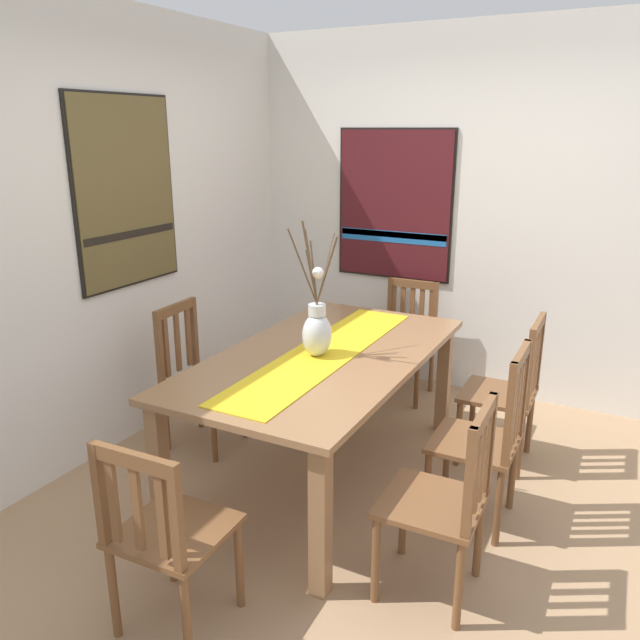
{
  "coord_description": "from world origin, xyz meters",
  "views": [
    {
      "loc": [
        -2.82,
        -1.08,
        1.98
      ],
      "look_at": [
        0.07,
        0.43,
        0.98
      ],
      "focal_mm": 35.19,
      "sensor_mm": 36.0,
      "label": 1
    }
  ],
  "objects": [
    {
      "name": "centerpiece_vase",
      "position": [
        0.07,
        0.45,
        0.92
      ],
      "size": [
        0.36,
        0.26,
        0.76
      ],
      "color": "silver",
      "rests_on": "dining_table"
    },
    {
      "name": "table_runner",
      "position": [
        0.12,
        0.43,
        0.77
      ],
      "size": [
        1.79,
        0.36,
        0.01
      ],
      "primitive_type": "cube",
      "color": "gold",
      "rests_on": "dining_table"
    },
    {
      "name": "wall_back",
      "position": [
        0.0,
        1.86,
        1.35
      ],
      "size": [
        6.4,
        0.12,
        2.7
      ],
      "primitive_type": "cube",
      "color": "silver",
      "rests_on": "ground_plane"
    },
    {
      "name": "painting_on_back_wall",
      "position": [
        0.09,
        1.79,
        1.6
      ],
      "size": [
        0.83,
        0.05,
        1.16
      ],
      "color": "black"
    },
    {
      "name": "ground_plane",
      "position": [
        0.0,
        0.0,
        -0.01
      ],
      "size": [
        6.4,
        6.4,
        0.03
      ],
      "primitive_type": "cube",
      "color": "#A37F5B"
    },
    {
      "name": "chair_5",
      "position": [
        0.11,
        1.34,
        0.47
      ],
      "size": [
        0.44,
        0.44,
        0.92
      ],
      "color": "brown",
      "rests_on": "ground_plane"
    },
    {
      "name": "chair_3",
      "position": [
        1.49,
        0.43,
        0.47
      ],
      "size": [
        0.43,
        0.43,
        0.87
      ],
      "color": "brown",
      "rests_on": "ground_plane"
    },
    {
      "name": "chair_2",
      "position": [
        -1.24,
        0.43,
        0.46
      ],
      "size": [
        0.43,
        0.43,
        0.88
      ],
      "color": "brown",
      "rests_on": "ground_plane"
    },
    {
      "name": "wall_side",
      "position": [
        1.86,
        0.0,
        1.35
      ],
      "size": [
        0.12,
        6.4,
        2.7
      ],
      "primitive_type": "cube",
      "color": "silver",
      "rests_on": "ground_plane"
    },
    {
      "name": "chair_0",
      "position": [
        0.1,
        -0.51,
        0.5
      ],
      "size": [
        0.42,
        0.42,
        0.97
      ],
      "color": "brown",
      "rests_on": "ground_plane"
    },
    {
      "name": "painting_on_side_wall",
      "position": [
        1.79,
        0.68,
        1.4
      ],
      "size": [
        0.05,
        0.93,
        1.15
      ],
      "color": "black"
    },
    {
      "name": "chair_1",
      "position": [
        -0.52,
        -0.48,
        0.48
      ],
      "size": [
        0.43,
        0.43,
        0.92
      ],
      "color": "brown",
      "rests_on": "ground_plane"
    },
    {
      "name": "chair_4",
      "position": [
        0.78,
        -0.48,
        0.48
      ],
      "size": [
        0.43,
        0.43,
        0.93
      ],
      "color": "brown",
      "rests_on": "ground_plane"
    },
    {
      "name": "dining_table",
      "position": [
        0.12,
        0.43,
        0.67
      ],
      "size": [
        1.94,
        1.05,
        0.77
      ],
      "color": "#8E6642",
      "rests_on": "ground_plane"
    }
  ]
}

